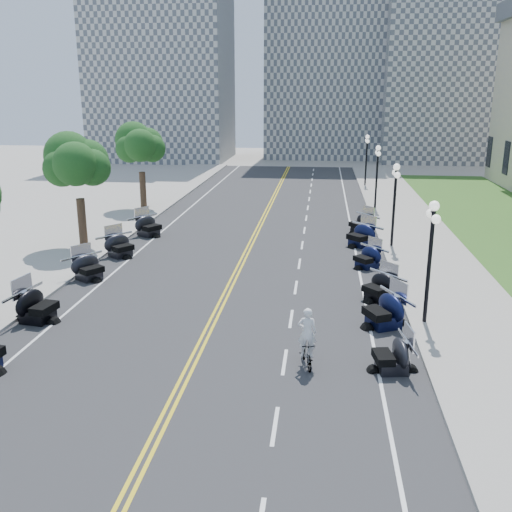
{
  "coord_description": "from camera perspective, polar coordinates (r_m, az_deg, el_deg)",
  "views": [
    {
      "loc": [
        4.31,
        -18.12,
        9.06
      ],
      "look_at": [
        1.45,
        6.35,
        2.0
      ],
      "focal_mm": 40.0,
      "sensor_mm": 36.0,
      "label": 1
    }
  ],
  "objects": [
    {
      "name": "motorcycle_n_8",
      "position": [
        31.08,
        11.07,
        -0.01
      ],
      "size": [
        2.61,
        2.61,
        1.3
      ],
      "primitive_type": null,
      "rotation": [
        0.0,
        0.0,
        -0.88
      ],
      "color": "black",
      "rests_on": "road"
    },
    {
      "name": "sidewalk_north",
      "position": [
        30.16,
        18.2,
        -2.17
      ],
      "size": [
        5.0,
        90.0,
        0.15
      ],
      "primitive_type": "cube",
      "color": "#9E9991",
      "rests_on": "ground"
    },
    {
      "name": "centerline_yellow_a",
      "position": [
        29.87,
        -2.18,
        -1.65
      ],
      "size": [
        0.12,
        90.0,
        0.0
      ],
      "primitive_type": "cube",
      "color": "yellow",
      "rests_on": "road"
    },
    {
      "name": "motorcycle_s_9",
      "position": [
        38.04,
        -10.7,
        3.09
      ],
      "size": [
        2.95,
        2.95,
        1.49
      ],
      "primitive_type": null,
      "rotation": [
        0.0,
        0.0,
        1.0
      ],
      "color": "black",
      "rests_on": "road"
    },
    {
      "name": "distant_block_b",
      "position": [
        86.32,
        6.85,
        19.84
      ],
      "size": [
        16.0,
        12.0,
        30.0
      ],
      "primitive_type": "cube",
      "color": "gray",
      "rests_on": "ground"
    },
    {
      "name": "motorcycle_s_7",
      "position": [
        29.79,
        -16.42,
        -0.98
      ],
      "size": [
        2.79,
        2.79,
        1.4
      ],
      "primitive_type": null,
      "rotation": [
        0.0,
        0.0,
        0.95
      ],
      "color": "black",
      "rests_on": "road"
    },
    {
      "name": "lane_dash_10",
      "position": [
        35.31,
        4.64,
        1.09
      ],
      "size": [
        0.12,
        2.0,
        0.0
      ],
      "primitive_type": "cube",
      "color": "white",
      "rests_on": "road"
    },
    {
      "name": "lane_dash_19",
      "position": [
        70.71,
        5.77,
        8.56
      ],
      "size": [
        0.12,
        2.0,
        0.0
      ],
      "primitive_type": "cube",
      "color": "white",
      "rests_on": "road"
    },
    {
      "name": "lane_dash_7",
      "position": [
        23.92,
        3.53,
        -6.26
      ],
      "size": [
        0.12,
        2.0,
        0.0
      ],
      "primitive_type": "cube",
      "color": "white",
      "rests_on": "road"
    },
    {
      "name": "motorcycle_n_7",
      "position": [
        26.34,
        12.25,
        -2.92
      ],
      "size": [
        2.76,
        2.76,
        1.37
      ],
      "primitive_type": null,
      "rotation": [
        0.0,
        0.0,
        -0.86
      ],
      "color": "black",
      "rests_on": "road"
    },
    {
      "name": "street_lamp_2",
      "position": [
        23.44,
        16.94,
        -0.72
      ],
      "size": [
        0.5,
        1.2,
        4.9
      ],
      "primitive_type": null,
      "color": "black",
      "rests_on": "sidewalk_north"
    },
    {
      "name": "cyclist_rider",
      "position": [
        19.33,
        5.17,
        -6.02
      ],
      "size": [
        0.65,
        0.43,
        1.78
      ],
      "primitive_type": "imported",
      "rotation": [
        0.0,
        0.0,
        3.14
      ],
      "color": "silver",
      "rests_on": "bicycle"
    },
    {
      "name": "sidewalk_south",
      "position": [
        33.03,
        -20.28,
        -0.81
      ],
      "size": [
        5.0,
        90.0,
        0.15
      ],
      "primitive_type": "cube",
      "color": "#9E9991",
      "rests_on": "ground"
    },
    {
      "name": "lane_dash_11",
      "position": [
        39.19,
        4.87,
        2.59
      ],
      "size": [
        0.12,
        2.0,
        0.0
      ],
      "primitive_type": "cube",
      "color": "white",
      "rests_on": "road"
    },
    {
      "name": "tree_3",
      "position": [
        35.42,
        -17.41,
        8.28
      ],
      "size": [
        4.8,
        4.8,
        9.2
      ],
      "primitive_type": null,
      "color": "#235619",
      "rests_on": "sidewalk_south"
    },
    {
      "name": "lane_dash_18",
      "position": [
        66.74,
        5.71,
        8.13
      ],
      "size": [
        0.12,
        2.0,
        0.0
      ],
      "primitive_type": "cube",
      "color": "white",
      "rests_on": "road"
    },
    {
      "name": "motorcycle_n_5",
      "position": [
        19.93,
        13.47,
        -9.45
      ],
      "size": [
        2.13,
        2.13,
        1.3
      ],
      "primitive_type": null,
      "rotation": [
        0.0,
        0.0,
        -1.41
      ],
      "color": "black",
      "rests_on": "road"
    },
    {
      "name": "lane_dash_5",
      "position": [
        16.81,
        1.91,
        -16.6
      ],
      "size": [
        0.12,
        2.0,
        0.0
      ],
      "primitive_type": "cube",
      "color": "white",
      "rests_on": "road"
    },
    {
      "name": "lane_dash_8",
      "position": [
        27.66,
        4.0,
        -3.14
      ],
      "size": [
        0.12,
        2.0,
        0.0
      ],
      "primitive_type": "cube",
      "color": "white",
      "rests_on": "road"
    },
    {
      "name": "centerline_yellow_b",
      "position": [
        29.83,
        -1.73,
        -1.67
      ],
      "size": [
        0.12,
        90.0,
        0.0
      ],
      "primitive_type": "cube",
      "color": "yellow",
      "rests_on": "road"
    },
    {
      "name": "edge_line_north",
      "position": [
        29.61,
        10.39,
        -2.07
      ],
      "size": [
        0.12,
        90.0,
        0.0
      ],
      "primitive_type": "cube",
      "color": "white",
      "rests_on": "road"
    },
    {
      "name": "lane_dash_16",
      "position": [
        58.83,
        5.54,
        7.07
      ],
      "size": [
        0.12,
        2.0,
        0.0
      ],
      "primitive_type": "cube",
      "color": "white",
      "rests_on": "road"
    },
    {
      "name": "street_lamp_3",
      "position": [
        34.99,
        13.64,
        4.9
      ],
      "size": [
        0.5,
        1.2,
        4.9
      ],
      "primitive_type": null,
      "color": "black",
      "rests_on": "sidewalk_north"
    },
    {
      "name": "ground",
      "position": [
        20.71,
        -6.13,
        -10.05
      ],
      "size": [
        160.0,
        160.0,
        0.0
      ],
      "primitive_type": "plane",
      "color": "gray"
    },
    {
      "name": "distant_block_a",
      "position": [
        83.26,
        -9.38,
        18.51
      ],
      "size": [
        18.0,
        14.0,
        26.0
      ],
      "primitive_type": "cube",
      "color": "gray",
      "rests_on": "ground"
    },
    {
      "name": "lane_dash_13",
      "position": [
        47.01,
        5.2,
        4.83
      ],
      "size": [
        0.12,
        2.0,
        0.0
      ],
      "primitive_type": "cube",
      "color": "white",
      "rests_on": "road"
    },
    {
      "name": "motorcycle_n_6",
      "position": [
        23.42,
        12.69,
        -5.18
      ],
      "size": [
        2.92,
        2.92,
        1.52
      ],
      "primitive_type": null,
      "rotation": [
        0.0,
        0.0,
        -1.11
      ],
      "color": "black",
      "rests_on": "road"
    },
    {
      "name": "bicycle",
      "position": [
        19.88,
        5.07,
        -9.66
      ],
      "size": [
        0.79,
        1.64,
        0.95
      ],
      "primitive_type": "imported",
      "rotation": [
        0.0,
        0.0,
        0.23
      ],
      "color": "#A51414",
      "rests_on": "road"
    },
    {
      "name": "lane_dash_15",
      "position": [
        54.88,
        5.45,
        6.43
      ],
      "size": [
        0.12,
        2.0,
        0.0
      ],
      "primitive_type": "cube",
      "color": "white",
      "rests_on": "road"
    },
    {
      "name": "motorcycle_s_8",
      "position": [
        33.49,
        -13.47,
        1.13
      ],
      "size": [
        2.9,
        2.9,
        1.45
      ],
      "primitive_type": null,
      "rotation": [
        0.0,
        0.0,
        0.91
      ],
      "color": "black",
      "rests_on": "road"
    },
    {
      "name": "tree_4",
      "position": [
        46.58,
        -11.45,
        10.37
      ],
      "size": [
        4.8,
        4.8,
        9.2
      ],
      "primitive_type": null,
      "color": "#235619",
      "rests_on": "sidewalk_south"
    },
    {
      "name": "road",
      "position": [
        29.85,
        -1.95,
        -1.68
      ],
      "size": [
        16.0,
        90.0,
        0.01
      ],
      "primitive_type": "cube",
      "color": "#333335",
      "rests_on": "ground"
    },
    {
      "name": "lane_dash_6",
      "position": [
        20.28,
        2.88,
        -10.53
      ],
      "size": [
        0.12,
        2.0,
        0.0
      ],
      "primitive_type": "cube",
      "color": "white",
      "rests_on": "road"
    },
    {
      "name": "edge_line_south",
      "position": [
        31.42,
        -13.58,
        -1.21
      ],
      "size": [
        0.12,
        90.0,
        0.0
      ],
      "primitive_type": "cube",
      "color": "white",
      "rests_on": "road"
    },
    {
      "name": "lane_dash_14",
      "position": [
        50.94,
        5.33,
        5.69
      ],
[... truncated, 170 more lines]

